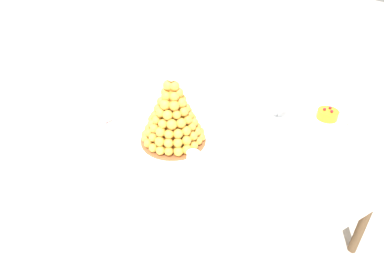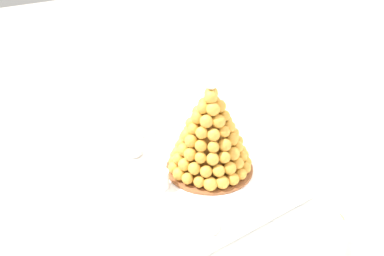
{
  "view_description": "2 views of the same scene",
  "coord_description": "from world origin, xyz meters",
  "px_view_note": "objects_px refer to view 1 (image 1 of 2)",
  "views": [
    {
      "loc": [
        -0.68,
        -0.93,
        1.58
      ],
      "look_at": [
        -0.12,
        0.0,
        0.86
      ],
      "focal_mm": 31.28,
      "sensor_mm": 36.0,
      "label": 1
    },
    {
      "loc": [
        0.71,
        -0.6,
        1.53
      ],
      "look_at": [
        -0.1,
        -0.02,
        0.96
      ],
      "focal_mm": 39.85,
      "sensor_mm": 36.0,
      "label": 2
    }
  ],
  "objects_px": {
    "serving_tray": "(178,148)",
    "dessert_cup_left": "(140,174)",
    "wine_glass": "(105,114)",
    "croquembouche": "(173,116)",
    "dessert_cup_mid_left": "(193,159)",
    "macaron_goblet": "(280,92)",
    "fruit_tart_plate": "(327,116)",
    "dessert_cup_centre": "(238,140)"
  },
  "relations": [
    {
      "from": "dessert_cup_centre",
      "to": "macaron_goblet",
      "type": "bearing_deg",
      "value": 18.33
    },
    {
      "from": "serving_tray",
      "to": "dessert_cup_mid_left",
      "type": "distance_m",
      "value": 0.13
    },
    {
      "from": "fruit_tart_plate",
      "to": "wine_glass",
      "type": "distance_m",
      "value": 1.0
    },
    {
      "from": "macaron_goblet",
      "to": "fruit_tart_plate",
      "type": "bearing_deg",
      "value": -38.06
    },
    {
      "from": "croquembouche",
      "to": "macaron_goblet",
      "type": "bearing_deg",
      "value": -6.96
    },
    {
      "from": "wine_glass",
      "to": "macaron_goblet",
      "type": "bearing_deg",
      "value": -18.55
    },
    {
      "from": "dessert_cup_centre",
      "to": "fruit_tart_plate",
      "type": "relative_size",
      "value": 0.3
    },
    {
      "from": "dessert_cup_mid_left",
      "to": "macaron_goblet",
      "type": "height_order",
      "value": "macaron_goblet"
    },
    {
      "from": "macaron_goblet",
      "to": "dessert_cup_left",
      "type": "bearing_deg",
      "value": -173.01
    },
    {
      "from": "macaron_goblet",
      "to": "fruit_tart_plate",
      "type": "xyz_separation_m",
      "value": [
        0.18,
        -0.14,
        -0.11
      ]
    },
    {
      "from": "dessert_cup_centre",
      "to": "dessert_cup_left",
      "type": "bearing_deg",
      "value": 178.5
    },
    {
      "from": "macaron_goblet",
      "to": "dessert_cup_mid_left",
      "type": "bearing_deg",
      "value": -167.97
    },
    {
      "from": "croquembouche",
      "to": "fruit_tart_plate",
      "type": "relative_size",
      "value": 1.55
    },
    {
      "from": "serving_tray",
      "to": "dessert_cup_mid_left",
      "type": "relative_size",
      "value": 10.27
    },
    {
      "from": "serving_tray",
      "to": "wine_glass",
      "type": "distance_m",
      "value": 0.34
    },
    {
      "from": "macaron_goblet",
      "to": "fruit_tart_plate",
      "type": "relative_size",
      "value": 1.06
    },
    {
      "from": "serving_tray",
      "to": "croquembouche",
      "type": "relative_size",
      "value": 1.88
    },
    {
      "from": "macaron_goblet",
      "to": "wine_glass",
      "type": "height_order",
      "value": "macaron_goblet"
    },
    {
      "from": "dessert_cup_centre",
      "to": "macaron_goblet",
      "type": "relative_size",
      "value": 0.29
    },
    {
      "from": "dessert_cup_centre",
      "to": "macaron_goblet",
      "type": "xyz_separation_m",
      "value": [
        0.3,
        0.1,
        0.09
      ]
    },
    {
      "from": "dessert_cup_mid_left",
      "to": "macaron_goblet",
      "type": "distance_m",
      "value": 0.54
    },
    {
      "from": "fruit_tart_plate",
      "to": "dessert_cup_centre",
      "type": "bearing_deg",
      "value": 175.1
    },
    {
      "from": "croquembouche",
      "to": "dessert_cup_centre",
      "type": "xyz_separation_m",
      "value": [
        0.21,
        -0.16,
        -0.1
      ]
    },
    {
      "from": "serving_tray",
      "to": "dessert_cup_left",
      "type": "height_order",
      "value": "dessert_cup_left"
    },
    {
      "from": "dessert_cup_left",
      "to": "fruit_tart_plate",
      "type": "relative_size",
      "value": 0.3
    },
    {
      "from": "serving_tray",
      "to": "croquembouche",
      "type": "bearing_deg",
      "value": 83.59
    },
    {
      "from": "serving_tray",
      "to": "fruit_tart_plate",
      "type": "height_order",
      "value": "fruit_tart_plate"
    },
    {
      "from": "dessert_cup_left",
      "to": "dessert_cup_mid_left",
      "type": "distance_m",
      "value": 0.21
    },
    {
      "from": "dessert_cup_mid_left",
      "to": "wine_glass",
      "type": "distance_m",
      "value": 0.43
    },
    {
      "from": "macaron_goblet",
      "to": "wine_glass",
      "type": "bearing_deg",
      "value": 161.45
    },
    {
      "from": "fruit_tart_plate",
      "to": "dessert_cup_mid_left",
      "type": "bearing_deg",
      "value": 177.51
    },
    {
      "from": "dessert_cup_centre",
      "to": "fruit_tart_plate",
      "type": "height_order",
      "value": "dessert_cup_centre"
    },
    {
      "from": "croquembouche",
      "to": "macaron_goblet",
      "type": "relative_size",
      "value": 1.46
    },
    {
      "from": "fruit_tart_plate",
      "to": "dessert_cup_left",
      "type": "bearing_deg",
      "value": 176.69
    },
    {
      "from": "dessert_cup_mid_left",
      "to": "dessert_cup_left",
      "type": "bearing_deg",
      "value": 173.9
    },
    {
      "from": "serving_tray",
      "to": "dessert_cup_centre",
      "type": "distance_m",
      "value": 0.25
    },
    {
      "from": "dessert_cup_left",
      "to": "wine_glass",
      "type": "height_order",
      "value": "wine_glass"
    },
    {
      "from": "croquembouche",
      "to": "macaron_goblet",
      "type": "xyz_separation_m",
      "value": [
        0.52,
        -0.06,
        -0.0
      ]
    },
    {
      "from": "dessert_cup_left",
      "to": "dessert_cup_mid_left",
      "type": "relative_size",
      "value": 1.05
    },
    {
      "from": "dessert_cup_left",
      "to": "croquembouche",
      "type": "bearing_deg",
      "value": 35.4
    },
    {
      "from": "fruit_tart_plate",
      "to": "serving_tray",
      "type": "bearing_deg",
      "value": 167.72
    },
    {
      "from": "serving_tray",
      "to": "dessert_cup_left",
      "type": "relative_size",
      "value": 9.79
    }
  ]
}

